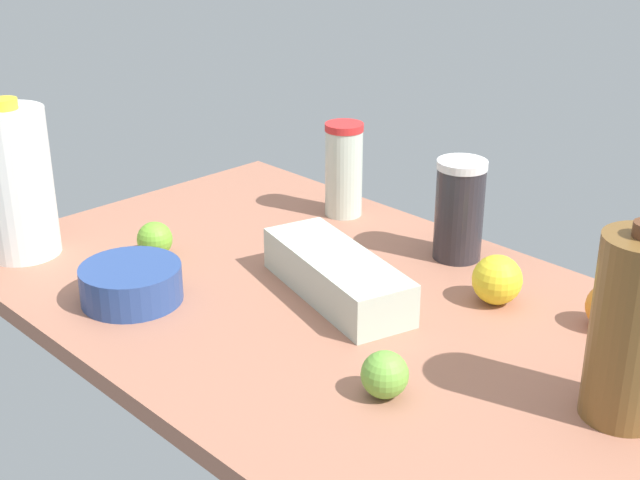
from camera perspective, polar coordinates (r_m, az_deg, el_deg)
The scene contains 11 objects.
countertop at distance 144.95cm, azimuth 0.00°, elevation -4.17°, with size 120.00×76.00×3.00cm, color #9E654F.
mixing_bowl at distance 144.99cm, azimuth -11.99°, elevation -2.74°, with size 16.22×16.22×5.96cm, color navy.
chocolate_milk_jug at distance 115.81cm, azimuth 19.38°, elevation -5.38°, with size 10.43×10.43×26.49cm.
shaker_bottle at distance 156.57cm, azimuth 8.91°, elevation 1.93°, with size 8.73×8.73×17.97cm.
egg_carton at distance 143.23cm, azimuth 1.07°, elevation -2.27°, with size 31.12×10.94×7.13cm, color beige.
tumbler_cup at distance 174.03cm, azimuth 1.53°, elevation 4.54°, with size 7.50×7.50×18.58cm.
milk_jug at distance 163.75cm, azimuth -18.92°, elevation 3.49°, with size 12.86×12.86×28.23cm.
lemon_near_front at distance 143.50cm, azimuth 11.27°, elevation -2.51°, with size 8.00×8.00×8.00cm, color yellow.
orange_loose at distance 140.35cm, azimuth 18.03°, elevation -4.09°, with size 7.12×7.12×7.12cm, color orange.
lime_beside_bowl at distance 118.07cm, azimuth 4.16°, elevation -8.59°, with size 6.40×6.40×6.40cm, color #6CAA3D.
lime_far_back at distance 160.17cm, azimuth -10.53°, elevation 0.04°, with size 6.31×6.31×6.31cm, color #69AB2E.
Camera 1 is at (-92.25, 89.34, 68.71)cm, focal length 50.00 mm.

